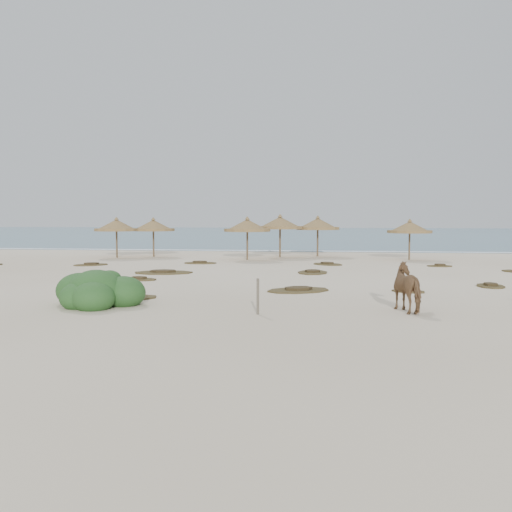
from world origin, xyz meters
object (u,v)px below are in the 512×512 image
object	(u,v)px
palapa_0	(116,226)
bush	(97,292)
palapa_1	(153,226)
horse	(411,287)

from	to	relation	value
palapa_0	bush	world-z (taller)	palapa_0
palapa_1	horse	size ratio (longest dim) A/B	2.25
palapa_0	horse	size ratio (longest dim) A/B	2.18
palapa_1	bush	xyz separation A→B (m)	(5.33, -22.75, -1.81)
bush	palapa_0	bearing A→B (deg)	109.67
palapa_0	palapa_1	xyz separation A→B (m)	(2.33, 1.34, -0.03)
palapa_0	bush	size ratio (longest dim) A/B	1.27
horse	bush	size ratio (longest dim) A/B	0.59
palapa_1	palapa_0	bearing A→B (deg)	-150.08
palapa_1	horse	bearing A→B (deg)	-55.43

